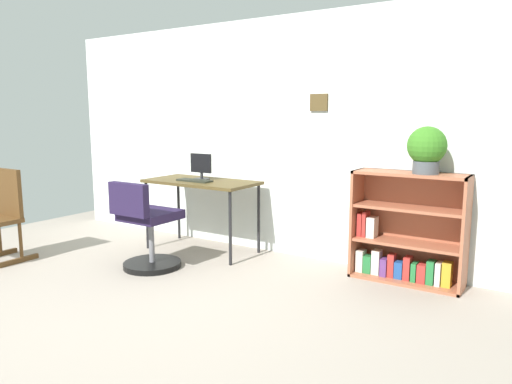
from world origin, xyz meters
TOP-DOWN VIEW (x-y plane):
  - ground_plane at (0.00, 0.00)m, footprint 6.24×6.24m
  - wall_back at (0.00, 2.15)m, footprint 5.20×0.12m
  - desk at (-0.48, 1.73)m, footprint 1.14×0.56m
  - monitor at (-0.51, 1.78)m, footprint 0.25×0.16m
  - keyboard at (-0.49, 1.64)m, footprint 0.37×0.13m
  - office_chair at (-0.51, 1.00)m, footprint 0.52×0.55m
  - bookshelf_low at (1.52, 1.96)m, footprint 0.91×0.30m
  - potted_plant_on_shelf at (1.66, 1.90)m, footprint 0.30×0.30m

SIDE VIEW (x-z plane):
  - ground_plane at x=0.00m, z-range 0.00..0.00m
  - office_chair at x=-0.51m, z-range -0.05..0.76m
  - bookshelf_low at x=1.52m, z-range -0.06..0.86m
  - desk at x=-0.48m, z-range 0.31..1.03m
  - keyboard at x=-0.49m, z-range 0.72..0.74m
  - monitor at x=-0.51m, z-range 0.72..0.99m
  - potted_plant_on_shelf at x=1.66m, z-range 0.93..1.30m
  - wall_back at x=0.00m, z-range 0.00..2.30m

